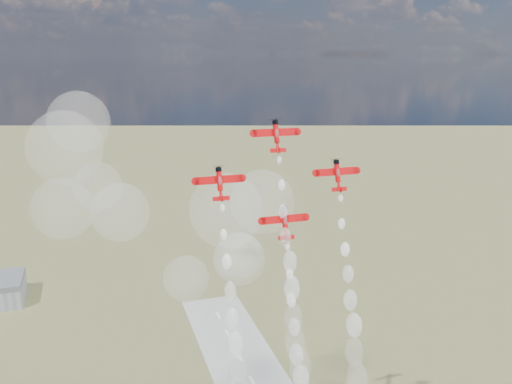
{
  "coord_description": "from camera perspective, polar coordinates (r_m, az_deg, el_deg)",
  "views": [
    {
      "loc": [
        -55.49,
        -113.64,
        127.66
      ],
      "look_at": [
        -19.49,
        2.45,
        96.71
      ],
      "focal_mm": 38.0,
      "sensor_mm": 36.0,
      "label": 1
    }
  ],
  "objects": [
    {
      "name": "smoke_trail_lead",
      "position": [
        128.71,
        4.1,
        -13.78
      ],
      "size": [
        5.69,
        17.66,
        48.96
      ],
      "color": "white",
      "rests_on": "plane_lead"
    },
    {
      "name": "smoke_trail_right",
      "position": [
        136.48,
        10.51,
        -17.11
      ],
      "size": [
        5.75,
        17.6,
        49.92
      ],
      "color": "white",
      "rests_on": "plane_right"
    },
    {
      "name": "plane_right",
      "position": [
        132.13,
        8.58,
        1.82
      ],
      "size": [
        10.97,
        4.61,
        7.6
      ],
      "rotation": [
        1.25,
        0.0,
        0.0
      ],
      "color": "red",
      "rests_on": "ground"
    },
    {
      "name": "plane_slot",
      "position": [
        126.2,
        3.05,
        -3.19
      ],
      "size": [
        10.97,
        4.61,
        7.6
      ],
      "rotation": [
        1.25,
        0.0,
        0.0
      ],
      "color": "red",
      "rests_on": "ground"
    },
    {
      "name": "plane_left",
      "position": [
        122.49,
        -3.84,
        0.97
      ],
      "size": [
        10.97,
        4.61,
        7.6
      ],
      "rotation": [
        1.25,
        0.0,
        0.0
      ],
      "color": "red",
      "rests_on": "ground"
    },
    {
      "name": "drifted_smoke_cloud",
      "position": [
        148.13,
        -9.11,
        -0.89
      ],
      "size": [
        73.02,
        33.72,
        53.72
      ],
      "color": "white",
      "rests_on": "ground"
    },
    {
      "name": "smoke_trail_left",
      "position": [
        127.1,
        -1.98,
        -19.37
      ],
      "size": [
        5.28,
        17.76,
        49.53
      ],
      "color": "white",
      "rests_on": "plane_left"
    },
    {
      "name": "plane_lead",
      "position": [
        127.74,
        2.17,
        5.98
      ],
      "size": [
        10.97,
        4.61,
        7.6
      ],
      "rotation": [
        1.25,
        0.0,
        0.0
      ],
      "color": "red",
      "rests_on": "ground"
    }
  ]
}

